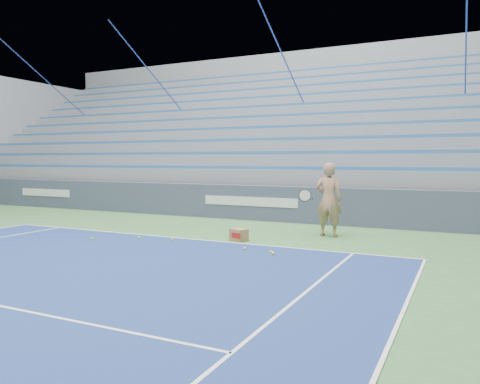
% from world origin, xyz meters
% --- Properties ---
extents(sponsor_barrier, '(30.00, 0.32, 1.10)m').
position_xyz_m(sponsor_barrier, '(0.00, 15.88, 0.55)').
color(sponsor_barrier, '#3E465F').
rests_on(sponsor_barrier, ground).
extents(bleachers, '(31.00, 9.15, 7.30)m').
position_xyz_m(bleachers, '(0.00, 21.60, 2.36)').
color(bleachers, gray).
rests_on(bleachers, ground).
extents(tennis_player, '(0.95, 0.85, 1.85)m').
position_xyz_m(tennis_player, '(3.06, 13.81, 0.93)').
color(tennis_player, tan).
rests_on(tennis_player, ground).
extents(ball_box, '(0.47, 0.42, 0.29)m').
position_xyz_m(ball_box, '(1.34, 12.22, 0.14)').
color(ball_box, '#99704A').
rests_on(ball_box, ground).
extents(tennis_ball_0, '(0.07, 0.07, 0.07)m').
position_xyz_m(tennis_ball_0, '(-1.86, 10.77, 0.03)').
color(tennis_ball_0, yellow).
rests_on(tennis_ball_0, ground).
extents(tennis_ball_1, '(0.07, 0.07, 0.07)m').
position_xyz_m(tennis_ball_1, '(2.69, 11.03, 0.03)').
color(tennis_ball_1, yellow).
rests_on(tennis_ball_1, ground).
extents(tennis_ball_2, '(0.07, 0.07, 0.07)m').
position_xyz_m(tennis_ball_2, '(2.60, 11.17, 0.03)').
color(tennis_ball_2, yellow).
rests_on(tennis_ball_2, ground).
extents(tennis_ball_3, '(0.07, 0.07, 0.07)m').
position_xyz_m(tennis_ball_3, '(-0.07, 11.52, 0.03)').
color(tennis_ball_3, yellow).
rests_on(tennis_ball_3, ground).
extents(tennis_ball_4, '(0.07, 0.07, 0.07)m').
position_xyz_m(tennis_ball_4, '(-0.93, 11.38, 0.03)').
color(tennis_ball_4, yellow).
rests_on(tennis_ball_4, ground).
extents(tennis_ball_5, '(0.07, 0.07, 0.07)m').
position_xyz_m(tennis_ball_5, '(1.96, 11.25, 0.03)').
color(tennis_ball_5, yellow).
rests_on(tennis_ball_5, ground).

